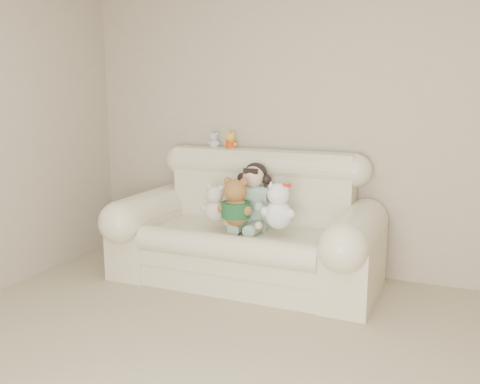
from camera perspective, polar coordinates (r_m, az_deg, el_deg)
name	(u,v)px	position (r m, az deg, el deg)	size (l,w,h in m)	color
wall_back	(336,118)	(4.43, 10.25, 7.81)	(4.50, 4.50, 0.00)	#ABA388
sofa	(245,219)	(4.24, 0.53, -2.88)	(2.10, 0.95, 1.03)	#FFF4CD
seated_child	(254,196)	(4.26, 1.47, -0.39)	(0.33, 0.40, 0.54)	#30774F
brown_teddy	(236,197)	(4.05, -0.46, -0.58)	(0.28, 0.22, 0.44)	brown
white_cat	(279,201)	(3.99, 4.15, -0.95)	(0.27, 0.21, 0.42)	white
cream_teddy	(215,200)	(4.18, -2.66, -0.84)	(0.23, 0.17, 0.35)	beige
yellow_mini_bear	(231,139)	(4.59, -0.98, 5.62)	(0.12, 0.09, 0.19)	yellow
grey_mini_plush	(214,139)	(4.68, -2.76, 5.65)	(0.11, 0.09, 0.18)	silver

